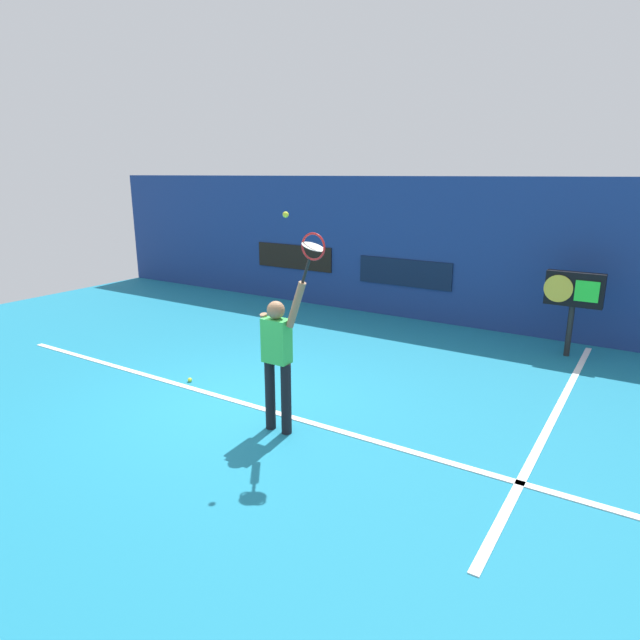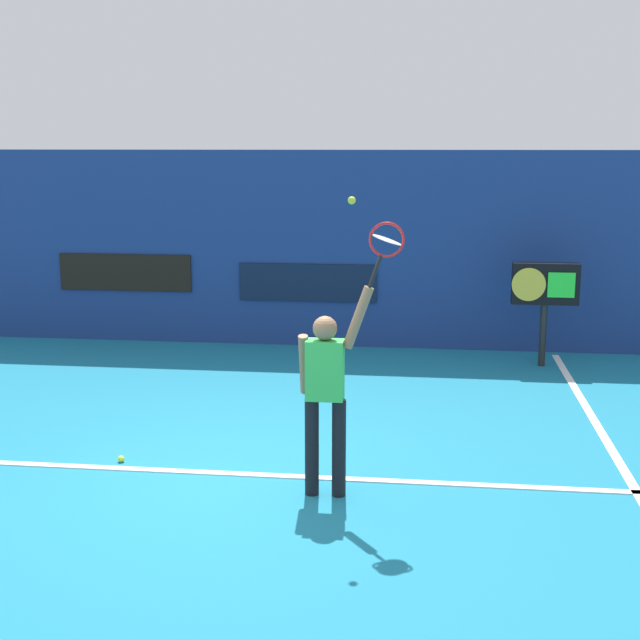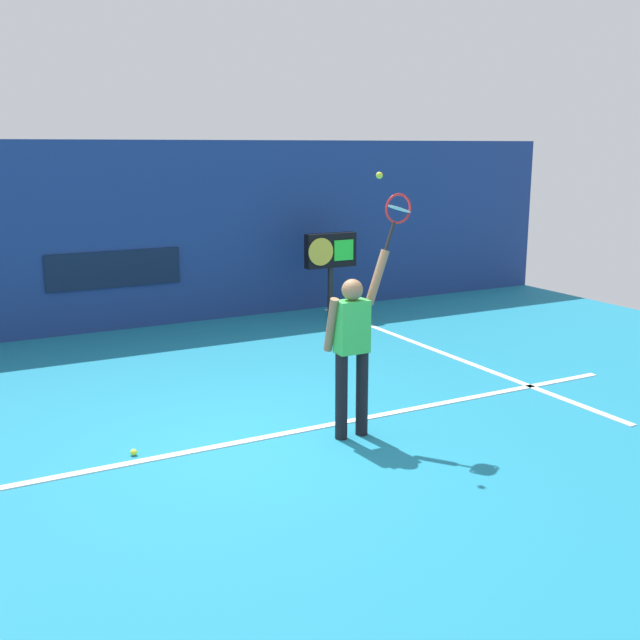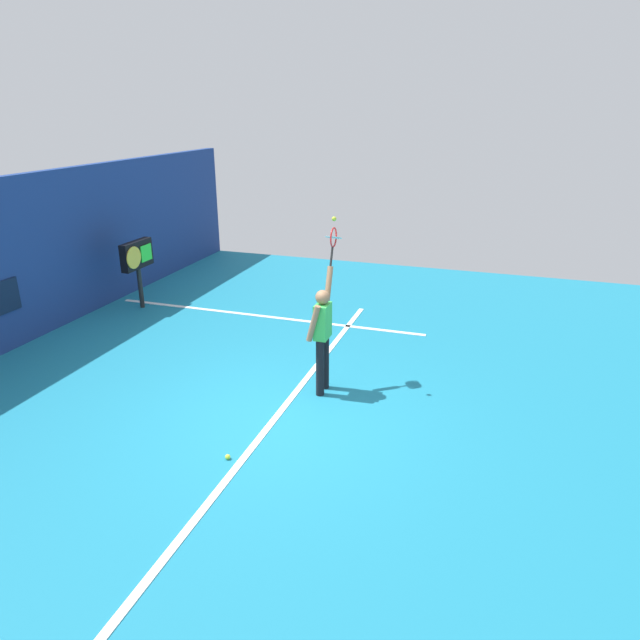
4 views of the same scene
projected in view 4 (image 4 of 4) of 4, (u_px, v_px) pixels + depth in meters
name	position (u px, v px, depth m)	size (l,w,h in m)	color
ground_plane	(283.00, 418.00, 8.34)	(18.00, 18.00, 0.00)	teal
court_baseline	(276.00, 417.00, 8.37)	(10.00, 0.10, 0.01)	white
court_sideline	(263.00, 316.00, 12.36)	(0.10, 7.00, 0.01)	white
tennis_player	(322.00, 332.00, 8.78)	(0.68, 0.31, 1.97)	black
tennis_racket	(333.00, 240.00, 8.78)	(0.40, 0.27, 0.63)	black
tennis_ball	(334.00, 219.00, 8.36)	(0.07, 0.07, 0.07)	#CCE033
scoreboard_clock	(137.00, 257.00, 12.53)	(0.96, 0.20, 1.52)	black
spare_ball	(228.00, 457.00, 7.36)	(0.07, 0.07, 0.07)	#CCE033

